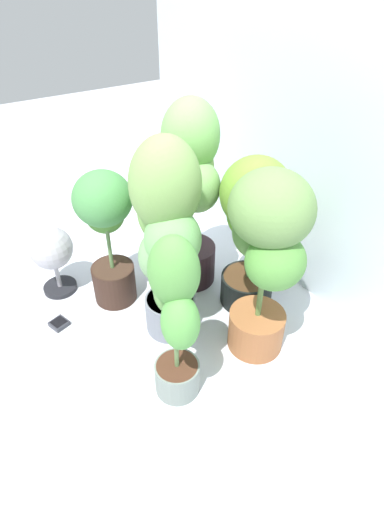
# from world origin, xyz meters

# --- Properties ---
(ground_plane) EXTENTS (8.00, 8.00, 0.00)m
(ground_plane) POSITION_xyz_m (0.00, 0.00, 0.00)
(ground_plane) COLOR silver
(ground_plane) RESTS_ON ground
(mylar_back_wall) EXTENTS (3.20, 0.01, 2.00)m
(mylar_back_wall) POSITION_xyz_m (0.00, 0.86, 1.00)
(mylar_back_wall) COLOR silver
(mylar_back_wall) RESTS_ON ground
(potted_plant_back_left) EXTENTS (0.43, 0.40, 1.02)m
(potted_plant_back_left) POSITION_xyz_m (-0.28, 0.35, 0.60)
(potted_plant_back_left) COLOR #301D24
(potted_plant_back_left) RESTS_ON ground
(potted_plant_back_right) EXTENTS (0.41, 0.39, 0.91)m
(potted_plant_back_right) POSITION_xyz_m (0.30, 0.36, 0.57)
(potted_plant_back_right) COLOR #965832
(potted_plant_back_right) RESTS_ON ground
(potted_plant_front_right) EXTENTS (0.32, 0.23, 0.80)m
(potted_plant_front_right) POSITION_xyz_m (0.34, -0.08, 0.46)
(potted_plant_front_right) COLOR slate
(potted_plant_front_right) RESTS_ON ground
(potted_plant_center) EXTENTS (0.47, 0.34, 1.00)m
(potted_plant_center) POSITION_xyz_m (-0.00, 0.07, 0.59)
(potted_plant_center) COLOR slate
(potted_plant_center) RESTS_ON ground
(potted_plant_front_left) EXTENTS (0.40, 0.38, 0.74)m
(potted_plant_front_left) POSITION_xyz_m (-0.35, -0.08, 0.45)
(potted_plant_front_left) COLOR #342018
(potted_plant_front_left) RESTS_ON ground
(potted_plant_back_center) EXTENTS (0.43, 0.40, 0.82)m
(potted_plant_back_center) POSITION_xyz_m (0.03, 0.51, 0.50)
(potted_plant_back_center) COLOR black
(potted_plant_back_center) RESTS_ON ground
(hygrometer_box) EXTENTS (0.10, 0.10, 0.03)m
(hygrometer_box) POSITION_xyz_m (-0.29, -0.41, 0.01)
(hygrometer_box) COLOR #30323A
(hygrometer_box) RESTS_ON ground
(floor_fan) EXTENTS (0.24, 0.24, 0.39)m
(floor_fan) POSITION_xyz_m (-0.55, -0.33, 0.26)
(floor_fan) COLOR black
(floor_fan) RESTS_ON ground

